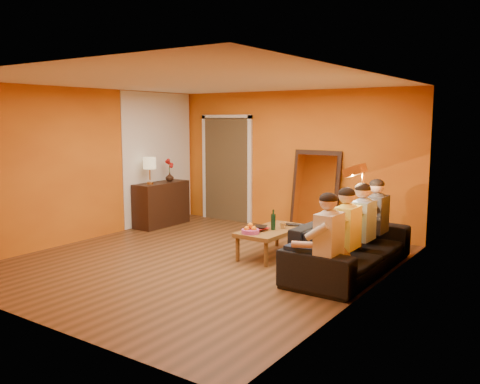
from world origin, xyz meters
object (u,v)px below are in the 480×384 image
Objects in this scene: dog at (337,260)px; person_far_left at (329,244)px; table_lamp at (150,171)px; laptop at (293,225)px; floor_lamp at (362,219)px; wine_bottle at (273,220)px; tumbler at (283,225)px; person_mid_right at (363,228)px; mirror_frame at (315,192)px; person_mid_left at (347,235)px; sideboard at (162,204)px; sofa at (350,246)px; person_far_right at (377,221)px; coffee_table at (272,242)px; vase at (170,177)px.

person_far_left is at bearing -65.76° from dog.
laptop is at bearing -0.88° from table_lamp.
person_far_left is at bearing -81.64° from floor_lamp.
wine_bottle is 0.21m from tumbler.
person_mid_right is (4.37, -0.38, -0.49)m from table_lamp.
mirror_frame reaches higher than person_mid_left.
person_mid_left reaches higher than laptop.
person_far_left reaches higher than wine_bottle.
floor_lamp is (4.34, -0.66, 0.29)m from sideboard.
tumbler is (-1.18, 0.20, 0.11)m from sofa.
person_far_left is at bearing -36.81° from wine_bottle.
person_far_left reaches higher than laptop.
sideboard is at bearing 164.28° from person_mid_left.
table_lamp is 0.35× the size of floor_lamp.
sideboard is 0.82× the size of floor_lamp.
dog is (4.34, -1.14, -0.77)m from table_lamp.
table_lamp is 3.14m from tumbler.
tumbler is at bearing 153.52° from person_mid_left.
person_far_left reaches higher than tumbler.
person_far_right is at bearing 18.88° from tumbler.
dog is 2.08× the size of laptop.
sofa is 0.67m from dog.
sideboard reaches higher than coffee_table.
sofa is 0.71m from person_far_right.
wine_bottle is at bearing 88.53° from sofa.
laptop is 1.89× the size of vase.
person_far_right is at bearing 107.83° from dog.
person_mid_left is 12.18× the size of tumbler.
table_lamp is 0.58m from vase.
mirror_frame is 2.98× the size of table_lamp.
dog is 6.69× the size of tumbler.
sideboard is at bearing 79.57° from sofa.
mirror_frame is 1.29× the size of sideboard.
dog is at bearing -21.33° from vase.
mirror_frame is at bearing 80.86° from laptop.
coffee_table is at bearing 171.07° from dog.
coffee_table is 0.45m from laptop.
table_lamp reaches higher than coffee_table.
vase is at bearing 90.00° from table_lamp.
wine_bottle is at bearing -112.38° from tumbler.
table_lamp is at bearing -90.00° from vase.
table_lamp reaches higher than person_far_left.
mirror_frame reaches higher than tumbler.
person_mid_right is at bearing 2.02° from coffee_table.
sofa is 1.68× the size of floor_lamp.
person_far_left is at bearing -71.07° from laptop.
sofa is at bearing -13.66° from vase.
wine_bottle is at bearing 160.73° from person_mid_left.
dog is 0.35m from person_mid_left.
sideboard is 4.54m from person_mid_left.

